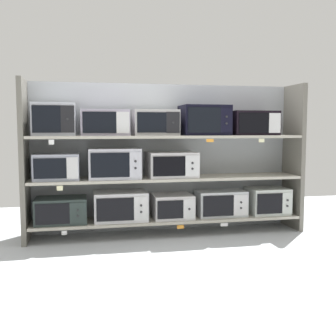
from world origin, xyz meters
name	(u,v)px	position (x,y,z in m)	size (l,w,h in m)	color
ground	(191,262)	(0.00, -1.00, -0.01)	(6.97, 6.00, 0.02)	#B2B7BC
back_panel	(164,157)	(0.00, 0.25, 0.84)	(3.17, 0.04, 1.68)	#9EA3A8
upright_left	(24,161)	(-1.52, 0.00, 0.84)	(0.05, 0.46, 1.68)	#68645B
upright_right	(293,157)	(1.52, 0.00, 0.84)	(0.05, 0.46, 1.68)	#68645B
shelf_0	(168,219)	(0.00, 0.00, 0.17)	(2.97, 0.46, 0.03)	#ADA899
microwave_0	(61,210)	(-1.16, 0.00, 0.31)	(0.53, 0.40, 0.27)	#26312E
microwave_1	(120,206)	(-0.53, 0.00, 0.34)	(0.57, 0.42, 0.31)	#BEBDC0
microwave_2	(172,206)	(0.04, 0.00, 0.31)	(0.44, 0.42, 0.27)	#BAB7B7
microwave_3	(221,203)	(0.62, 0.00, 0.33)	(0.56, 0.34, 0.29)	#B6BBBE
microwave_4	(267,201)	(1.19, 0.00, 0.33)	(0.45, 0.39, 0.30)	#B8BFB7
price_tag_0	(64,233)	(-1.12, -0.23, 0.13)	(0.05, 0.00, 0.04)	white
price_tag_1	(180,227)	(0.09, -0.23, 0.13)	(0.08, 0.00, 0.04)	orange
price_tag_2	(224,225)	(0.58, -0.23, 0.13)	(0.08, 0.00, 0.04)	white
shelf_1	(168,178)	(0.00, 0.00, 0.63)	(2.97, 0.46, 0.03)	#ADA899
microwave_5	(57,167)	(-1.19, 0.00, 0.78)	(0.46, 0.39, 0.27)	#989DAD
microwave_6	(114,163)	(-0.59, 0.00, 0.80)	(0.55, 0.44, 0.33)	#B9B9C3
microwave_7	(172,164)	(0.04, 0.00, 0.78)	(0.53, 0.44, 0.28)	#BDB9BA
price_tag_3	(60,188)	(-1.16, -0.23, 0.58)	(0.06, 0.00, 0.05)	beige
shelf_2	(168,137)	(0.00, 0.00, 1.09)	(2.97, 0.46, 0.03)	#ADA899
microwave_8	(54,119)	(-1.21, 0.00, 1.27)	(0.43, 0.36, 0.34)	#B2B6C2
microwave_9	(105,123)	(-0.69, 0.00, 1.24)	(0.51, 0.34, 0.27)	#A49BAF
microwave_10	(155,123)	(-0.14, 0.00, 1.24)	(0.49, 0.35, 0.28)	#B8B5B5
microwave_11	(204,120)	(0.41, 0.00, 1.27)	(0.52, 0.42, 0.33)	black
microwave_12	(252,123)	(0.99, 0.00, 1.24)	(0.52, 0.40, 0.27)	black
price_tag_4	(51,142)	(-1.23, -0.23, 1.04)	(0.05, 0.00, 0.05)	white
price_tag_5	(210,140)	(0.41, -0.23, 1.05)	(0.08, 0.00, 0.03)	orange
price_tag_6	(262,140)	(1.00, -0.23, 1.05)	(0.07, 0.00, 0.04)	beige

